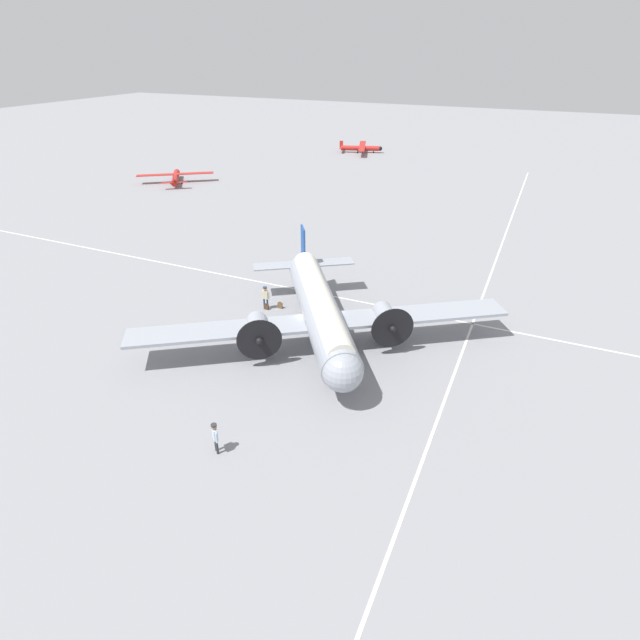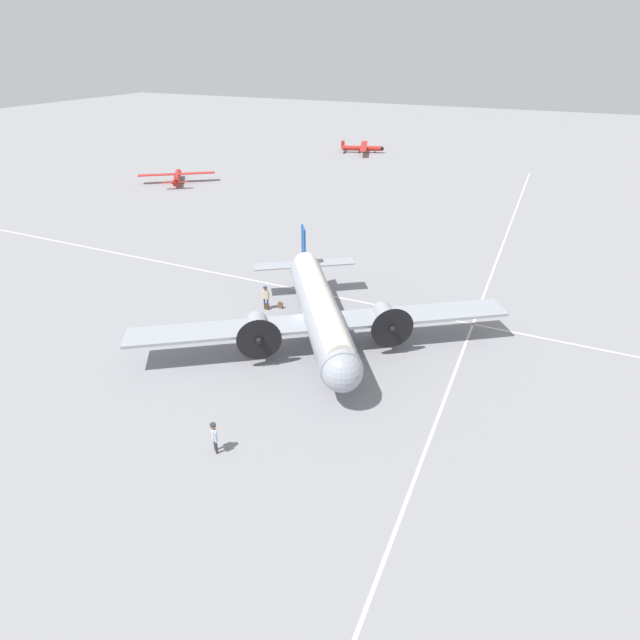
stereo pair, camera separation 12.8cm
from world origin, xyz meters
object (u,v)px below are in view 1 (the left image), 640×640
Objects in this scene: suitcase_upright_spare at (280,305)px; light_aircraft_taxiing at (361,148)px; airliner_main at (321,312)px; light_aircraft_distant at (176,177)px; crew_foreground at (215,435)px; passenger_boarding at (265,295)px; suitcase_near_door at (267,307)px.

suitcase_upright_spare is 0.05× the size of light_aircraft_taxiing.
light_aircraft_distant is (37.75, -32.28, -1.58)m from airliner_main.
airliner_main is 11.74m from crew_foreground.
airliner_main is 11.73× the size of passenger_boarding.
crew_foreground is 0.19× the size of light_aircraft_distant.
suitcase_upright_spare is (-0.92, -0.57, -0.93)m from passenger_boarding.
airliner_main is 6.41m from suitcase_upright_spare.
light_aircraft_distant reaches higher than suitcase_near_door.
crew_foreground reaches higher than suitcase_near_door.
airliner_main is 44.39× the size of suitcase_near_door.
airliner_main is at bearing -34.17° from passenger_boarding.
passenger_boarding is 0.95m from suitcase_near_door.
airliner_main is 2.29× the size of light_aircraft_distant.
passenger_boarding is 0.20× the size of light_aircraft_distant.
passenger_boarding is 0.18× the size of light_aircraft_taxiing.
airliner_main is 12.26× the size of crew_foreground.
light_aircraft_taxiing is at bearing -75.62° from suitcase_upright_spare.
light_aircraft_taxiing is at bearing 143.99° from crew_foreground.
light_aircraft_distant is 36.98m from light_aircraft_taxiing.
suitcase_near_door is at bearing 35.56° from suitcase_upright_spare.
suitcase_near_door is at bearing 149.43° from crew_foreground.
passenger_boarding reaches higher than crew_foreground.
airliner_main is at bearing 126.67° from crew_foreground.
airliner_main is at bearing -90.31° from light_aircraft_taxiing.
suitcase_near_door is 0.05× the size of light_aircraft_taxiing.
passenger_boarding is at bearing 31.96° from suitcase_upright_spare.
passenger_boarding reaches higher than suitcase_near_door.
airliner_main reaches higher than suitcase_near_door.
passenger_boarding is at bearing -94.58° from light_aircraft_taxiing.
light_aircraft_distant is 0.91× the size of light_aircraft_taxiing.
suitcase_upright_spare is at bearing -166.85° from light_aircraft_distant.
suitcase_upright_spare is at bearing 23.26° from passenger_boarding.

